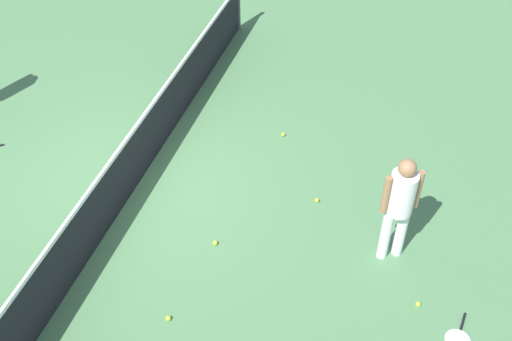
{
  "coord_description": "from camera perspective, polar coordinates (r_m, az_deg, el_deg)",
  "views": [
    {
      "loc": [
        -6.18,
        -3.78,
        6.57
      ],
      "look_at": [
        -0.15,
        -1.95,
        0.9
      ],
      "focal_mm": 43.71,
      "sensor_mm": 36.0,
      "label": 1
    }
  ],
  "objects": [
    {
      "name": "tennis_ball_baseline",
      "position": [
        8.73,
        -3.75,
        -6.63
      ],
      "size": [
        0.07,
        0.07,
        0.07
      ],
      "primitive_type": "sphere",
      "color": "#C6E033",
      "rests_on": "ground_plane"
    },
    {
      "name": "ground_plane",
      "position": [
        9.78,
        -10.74,
        -1.12
      ],
      "size": [
        40.0,
        40.0,
        0.0
      ],
      "primitive_type": "plane",
      "color": "#4C7A4C"
    },
    {
      "name": "court_net",
      "position": [
        9.45,
        -11.12,
        1.1
      ],
      "size": [
        10.09,
        0.09,
        1.07
      ],
      "color": "#4C4C51",
      "rests_on": "ground_plane"
    },
    {
      "name": "tennis_ball_near_player",
      "position": [
        9.33,
        5.6,
        -2.72
      ],
      "size": [
        0.07,
        0.07,
        0.07
      ],
      "primitive_type": "sphere",
      "color": "#C6E033",
      "rests_on": "ground_plane"
    },
    {
      "name": "tennis_ball_by_net",
      "position": [
        8.02,
        -8.03,
        -13.24
      ],
      "size": [
        0.07,
        0.07,
        0.07
      ],
      "primitive_type": "sphere",
      "color": "#C6E033",
      "rests_on": "ground_plane"
    },
    {
      "name": "tennis_racket_near_player",
      "position": [
        8.18,
        18.02,
        -14.39
      ],
      "size": [
        0.6,
        0.36,
        0.03
      ],
      "color": "white",
      "rests_on": "ground_plane"
    },
    {
      "name": "player_near_side",
      "position": [
        8.09,
        13.04,
        -2.81
      ],
      "size": [
        0.47,
        0.49,
        1.7
      ],
      "color": "white",
      "rests_on": "ground_plane"
    },
    {
      "name": "tennis_ball_stray_left",
      "position": [
        10.47,
        2.5,
        3.31
      ],
      "size": [
        0.07,
        0.07,
        0.07
      ],
      "primitive_type": "sphere",
      "color": "#C6E033",
      "rests_on": "ground_plane"
    },
    {
      "name": "tennis_ball_stray_right",
      "position": [
        8.32,
        14.62,
        -11.74
      ],
      "size": [
        0.07,
        0.07,
        0.07
      ],
      "primitive_type": "sphere",
      "color": "#C6E033",
      "rests_on": "ground_plane"
    }
  ]
}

